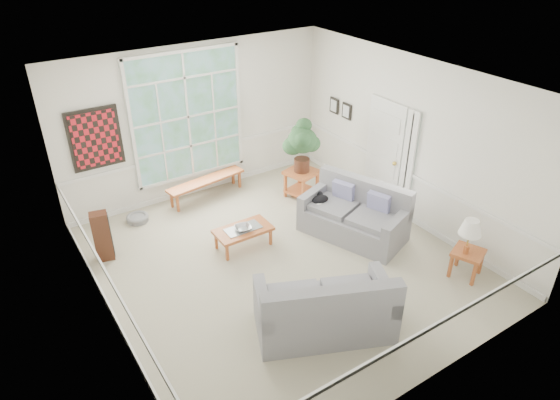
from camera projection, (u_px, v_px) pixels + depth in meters
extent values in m
cube|color=#A59F87|center=(282.00, 262.00, 8.27)|extent=(5.50, 6.00, 0.01)
cube|color=white|center=(282.00, 84.00, 6.77)|extent=(5.50, 6.00, 0.02)
cube|color=white|center=(197.00, 121.00, 9.69)|extent=(5.50, 0.02, 3.00)
cube|color=white|center=(435.00, 291.00, 5.34)|extent=(5.50, 0.02, 3.00)
cube|color=white|center=(98.00, 238.00, 6.21)|extent=(0.02, 6.00, 3.00)
cube|color=white|center=(411.00, 142.00, 8.82)|extent=(0.02, 6.00, 3.00)
cube|color=white|center=(188.00, 117.00, 9.50)|extent=(2.30, 0.08, 2.40)
cube|color=white|center=(383.00, 154.00, 9.46)|extent=(0.08, 0.90, 2.10)
cube|color=white|center=(408.00, 161.00, 8.95)|extent=(0.08, 0.26, 1.90)
cube|color=maroon|center=(95.00, 139.00, 8.68)|extent=(0.90, 0.06, 1.10)
cube|color=black|center=(346.00, 111.00, 10.05)|extent=(0.04, 0.26, 0.32)
cube|color=black|center=(334.00, 106.00, 10.34)|extent=(0.04, 0.26, 0.32)
cube|color=gray|center=(354.00, 212.00, 8.71)|extent=(1.49, 2.01, 0.97)
cube|color=gray|center=(325.00, 300.00, 6.70)|extent=(2.06, 1.60, 0.99)
cube|color=#AB5428|center=(243.00, 238.00, 8.56)|extent=(0.97, 0.53, 0.36)
imported|color=#9D9DA2|center=(243.00, 228.00, 8.42)|extent=(0.38, 0.38, 0.08)
cube|color=#AB5428|center=(207.00, 188.00, 10.06)|extent=(1.71, 0.57, 0.39)
cube|color=#AB5428|center=(301.00, 183.00, 10.05)|extent=(0.71, 0.71, 0.57)
cube|color=#AB5428|center=(466.00, 263.00, 7.85)|extent=(0.59, 0.59, 0.46)
cylinder|color=slate|center=(138.00, 218.00, 9.33)|extent=(0.53, 0.53, 0.12)
cube|color=#3F1F13|center=(102.00, 236.00, 8.13)|extent=(0.31, 0.27, 0.87)
ellipsoid|color=black|center=(320.00, 199.00, 8.92)|extent=(0.40, 0.39, 0.15)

